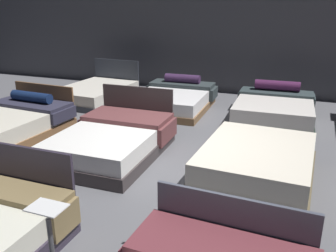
{
  "coord_description": "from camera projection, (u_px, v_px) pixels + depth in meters",
  "views": [
    {
      "loc": [
        1.69,
        -4.85,
        2.43
      ],
      "look_at": [
        -0.39,
        0.54,
        0.45
      ],
      "focal_mm": 38.42,
      "sensor_mm": 36.0,
      "label": 1
    }
  ],
  "objects": [
    {
      "name": "showroom_back_wall",
      "position": [
        244.0,
        30.0,
        9.68
      ],
      "size": [
        18.0,
        0.06,
        3.5
      ],
      "primitive_type": "cube",
      "color": "#47474C",
      "rests_on": "ground_plane"
    },
    {
      "name": "bed_6",
      "position": [
        257.0,
        164.0,
        5.14
      ],
      "size": [
        1.61,
        2.01,
        0.51
      ],
      "rotation": [
        0.0,
        0.0,
        -0.04
      ],
      "color": "brown",
      "rests_on": "ground_plane"
    },
    {
      "name": "bed_8",
      "position": [
        96.0,
        93.0,
        9.44
      ],
      "size": [
        1.65,
        2.25,
        0.93
      ],
      "rotation": [
        0.0,
        0.0,
        -0.06
      ],
      "color": "#2C3039",
      "rests_on": "ground_plane"
    },
    {
      "name": "bed_5",
      "position": [
        113.0,
        140.0,
        6.02
      ],
      "size": [
        1.61,
        2.19,
        0.96
      ],
      "rotation": [
        0.0,
        0.0,
        0.02
      ],
      "color": "#342D2E",
      "rests_on": "ground_plane"
    },
    {
      "name": "bed_4",
      "position": [
        9.0,
        125.0,
        6.76
      ],
      "size": [
        1.75,
        2.26,
        0.85
      ],
      "rotation": [
        0.0,
        0.0,
        -0.05
      ],
      "color": "brown",
      "rests_on": "ground_plane"
    },
    {
      "name": "bed_9",
      "position": [
        174.0,
        99.0,
        8.66
      ],
      "size": [
        1.75,
        2.17,
        0.72
      ],
      "rotation": [
        0.0,
        0.0,
        0.03
      ],
      "color": "brown",
      "rests_on": "ground_plane"
    },
    {
      "name": "ground_plane",
      "position": [
        179.0,
        167.0,
        5.65
      ],
      "size": [
        18.0,
        18.0,
        0.02
      ],
      "primitive_type": "cube",
      "color": "#5B5B60"
    },
    {
      "name": "bed_10",
      "position": [
        274.0,
        109.0,
        7.89
      ],
      "size": [
        1.75,
        2.09,
        0.72
      ],
      "rotation": [
        0.0,
        0.0,
        0.04
      ],
      "color": "black",
      "rests_on": "ground_plane"
    }
  ]
}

